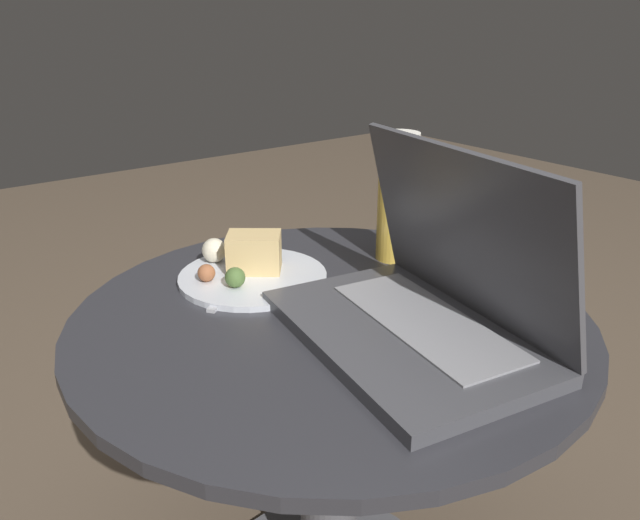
# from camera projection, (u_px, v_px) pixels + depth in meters

# --- Properties ---
(table) EXTENTS (0.70, 0.70, 0.52)m
(table) POSITION_uv_depth(u_px,v_px,m) (329.00, 403.00, 0.90)
(table) COLOR #515156
(table) RESTS_ON ground_plane
(napkin) EXTENTS (0.18, 0.15, 0.00)m
(napkin) POSITION_uv_depth(u_px,v_px,m) (242.00, 274.00, 0.96)
(napkin) COLOR silver
(napkin) RESTS_ON table
(laptop) EXTENTS (0.39, 0.28, 0.24)m
(laptop) POSITION_uv_depth(u_px,v_px,m) (424.00, 300.00, 0.76)
(laptop) COLOR #47474C
(laptop) RESTS_ON table
(beer_glass) EXTENTS (0.06, 0.06, 0.21)m
(beer_glass) POSITION_uv_depth(u_px,v_px,m) (397.00, 197.00, 0.99)
(beer_glass) COLOR gold
(beer_glass) RESTS_ON table
(snack_plate) EXTENTS (0.22, 0.22, 0.07)m
(snack_plate) POSITION_uv_depth(u_px,v_px,m) (249.00, 267.00, 0.94)
(snack_plate) COLOR silver
(snack_plate) RESTS_ON table
(fork) EXTENTS (0.12, 0.15, 0.00)m
(fork) POSITION_uv_depth(u_px,v_px,m) (239.00, 283.00, 0.93)
(fork) COLOR #B2B2B7
(fork) RESTS_ON table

